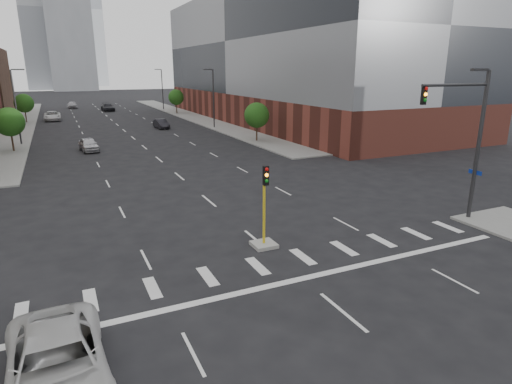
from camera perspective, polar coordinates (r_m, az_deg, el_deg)
ground at (r=16.21m, az=15.85°, el=-18.48°), size 400.00×400.00×0.00m
sidewalk_left_far at (r=84.52m, az=-28.95°, el=8.00°), size 5.00×92.00×0.15m
sidewalk_right_far at (r=87.72m, az=-8.85°, el=10.01°), size 5.00×92.00×0.15m
building_right_main at (r=79.86m, az=4.33°, el=17.42°), size 24.00×70.00×22.00m
tower_left at (r=231.31m, az=-26.25°, el=20.97°), size 22.00×22.00×70.00m
tower_right at (r=272.29m, az=-22.26°, el=21.48°), size 20.00×20.00×80.00m
tower_mid at (r=210.44m, az=-23.56°, el=18.33°), size 18.00×18.00×44.00m
median_traffic_signal at (r=22.43m, az=1.10°, el=-5.00°), size 1.20×1.20×4.40m
mast_arm_signal at (r=28.06m, az=26.68°, el=7.44°), size 5.12×0.90×9.07m
streetlight_right_a at (r=68.78m, az=-5.77°, el=12.63°), size 1.60×0.22×9.07m
streetlight_right_b at (r=102.45m, az=-12.44°, el=13.44°), size 1.60×0.22×9.07m
streetlight_left at (r=60.13m, az=-29.33°, el=10.22°), size 1.60×0.22×9.07m
tree_left_near at (r=55.34m, az=-30.03°, el=8.09°), size 3.20×3.20×4.85m
tree_left_far at (r=85.17m, az=-28.54°, el=10.36°), size 3.20×3.20×4.85m
tree_right_near at (r=55.26m, az=0.10°, el=10.20°), size 3.20×3.20×4.85m
tree_right_far at (r=92.96m, az=-10.61°, el=12.31°), size 3.20×3.20×4.85m
car_near_left at (r=52.72m, az=-21.43°, el=5.92°), size 2.24×4.61×1.51m
car_mid_right at (r=70.07m, az=-12.53°, el=8.87°), size 1.89×4.49×1.44m
car_far_left at (r=87.38m, az=-25.52°, el=9.14°), size 2.81×6.04×1.67m
car_deep_right at (r=103.05m, az=-19.16°, el=10.63°), size 2.70×5.96×1.69m
car_distant at (r=113.32m, az=-23.33°, el=10.63°), size 2.21×5.03×1.68m
parked_minivan at (r=14.44m, az=-25.00°, el=-20.20°), size 2.96×6.11×1.68m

